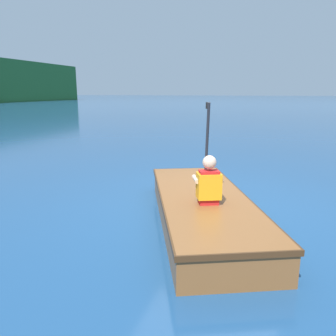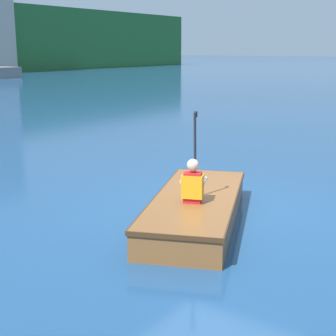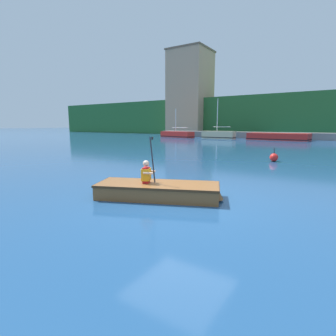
{
  "view_description": "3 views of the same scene",
  "coord_description": "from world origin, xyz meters",
  "px_view_note": "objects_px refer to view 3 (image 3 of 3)",
  "views": [
    {
      "loc": [
        -4.86,
        -0.89,
        1.78
      ],
      "look_at": [
        -0.68,
        0.44,
        0.75
      ],
      "focal_mm": 35.0,
      "sensor_mm": 36.0,
      "label": 1
    },
    {
      "loc": [
        -6.77,
        -3.87,
        2.49
      ],
      "look_at": [
        -0.68,
        0.44,
        0.75
      ],
      "focal_mm": 55.0,
      "sensor_mm": 36.0,
      "label": 2
    },
    {
      "loc": [
        3.33,
        -5.68,
        1.96
      ],
      "look_at": [
        -0.68,
        0.44,
        0.75
      ],
      "focal_mm": 28.0,
      "sensor_mm": 36.0,
      "label": 3
    }
  ],
  "objects_px": {
    "rowboat_foreground": "(160,190)",
    "channel_buoy": "(274,157)",
    "moored_boat_dock_center_far": "(177,135)",
    "person_paddler": "(146,173)",
    "moored_boat_dock_west_end": "(218,135)",
    "moored_boat_dock_center_near": "(278,137)"
  },
  "relations": [
    {
      "from": "moored_boat_dock_center_near",
      "to": "rowboat_foreground",
      "type": "relative_size",
      "value": 2.2
    },
    {
      "from": "moored_boat_dock_center_far",
      "to": "rowboat_foreground",
      "type": "bearing_deg",
      "value": -59.51
    },
    {
      "from": "moored_boat_dock_center_far",
      "to": "rowboat_foreground",
      "type": "relative_size",
      "value": 1.74
    },
    {
      "from": "moored_boat_dock_west_end",
      "to": "moored_boat_dock_center_far",
      "type": "bearing_deg",
      "value": 179.92
    },
    {
      "from": "moored_boat_dock_center_far",
      "to": "channel_buoy",
      "type": "xyz_separation_m",
      "value": [
        18.6,
        -20.57,
        -0.21
      ]
    },
    {
      "from": "moored_boat_dock_west_end",
      "to": "channel_buoy",
      "type": "relative_size",
      "value": 7.74
    },
    {
      "from": "person_paddler",
      "to": "moored_boat_dock_center_far",
      "type": "bearing_deg",
      "value": 119.9
    },
    {
      "from": "moored_boat_dock_center_near",
      "to": "moored_boat_dock_center_far",
      "type": "relative_size",
      "value": 1.27
    },
    {
      "from": "moored_boat_dock_west_end",
      "to": "moored_boat_dock_center_near",
      "type": "xyz_separation_m",
      "value": [
        7.85,
        0.78,
        -0.11
      ]
    },
    {
      "from": "moored_boat_dock_center_near",
      "to": "moored_boat_dock_west_end",
      "type": "bearing_deg",
      "value": -174.32
    },
    {
      "from": "moored_boat_dock_west_end",
      "to": "person_paddler",
      "type": "height_order",
      "value": "moored_boat_dock_west_end"
    },
    {
      "from": "moored_boat_dock_west_end",
      "to": "rowboat_foreground",
      "type": "bearing_deg",
      "value": -70.37
    },
    {
      "from": "moored_boat_dock_center_near",
      "to": "person_paddler",
      "type": "bearing_deg",
      "value": -85.47
    },
    {
      "from": "channel_buoy",
      "to": "moored_boat_dock_center_near",
      "type": "bearing_deg",
      "value": 100.18
    },
    {
      "from": "rowboat_foreground",
      "to": "moored_boat_dock_center_far",
      "type": "bearing_deg",
      "value": 120.49
    },
    {
      "from": "person_paddler",
      "to": "channel_buoy",
      "type": "height_order",
      "value": "person_paddler"
    },
    {
      "from": "person_paddler",
      "to": "channel_buoy",
      "type": "relative_size",
      "value": 1.73
    },
    {
      "from": "moored_boat_dock_center_far",
      "to": "rowboat_foreground",
      "type": "height_order",
      "value": "moored_boat_dock_center_far"
    },
    {
      "from": "moored_boat_dock_west_end",
      "to": "moored_boat_dock_center_far",
      "type": "distance_m",
      "value": 6.92
    },
    {
      "from": "rowboat_foreground",
      "to": "channel_buoy",
      "type": "bearing_deg",
      "value": 83.35
    },
    {
      "from": "rowboat_foreground",
      "to": "channel_buoy",
      "type": "height_order",
      "value": "channel_buoy"
    },
    {
      "from": "person_paddler",
      "to": "moored_boat_dock_west_end",
      "type": "bearing_deg",
      "value": 108.98
    }
  ]
}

